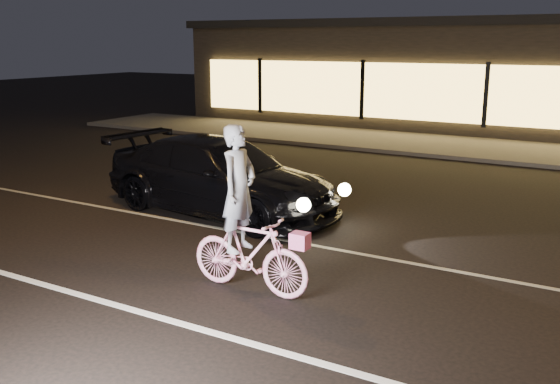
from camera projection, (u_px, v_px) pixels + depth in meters
The scene contains 7 objects.
ground at pixel (243, 283), 8.96m from camera, with size 90.00×90.00×0.00m, color black.
lane_stripe_near at pixel (176, 322), 7.70m from camera, with size 60.00×0.12×0.01m, color silver.
lane_stripe_far at pixel (308, 244), 10.63m from camera, with size 60.00×0.10×0.01m, color gray.
sidewalk at pixel (469, 148), 19.84m from camera, with size 30.00×4.00×0.12m, color #383533.
storefront at pixel (511, 73), 24.35m from camera, with size 25.40×8.42×4.20m.
cyclist at pixel (246, 234), 8.50m from camera, with size 1.84×0.63×2.32m.
sedan at pixel (221, 176), 12.47m from camera, with size 5.32×2.59×1.49m.
Camera 1 is at (4.69, -6.98, 3.39)m, focal length 40.00 mm.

